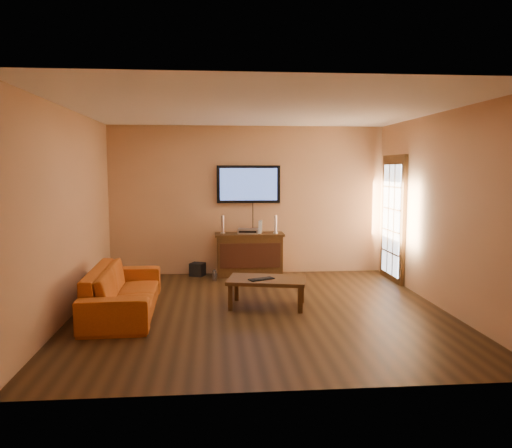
{
  "coord_description": "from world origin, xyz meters",
  "views": [
    {
      "loc": [
        -0.64,
        -6.61,
        1.92
      ],
      "look_at": [
        0.01,
        0.8,
        1.1
      ],
      "focal_mm": 35.0,
      "sensor_mm": 36.0,
      "label": 1
    }
  ],
  "objects": [
    {
      "name": "room_walls",
      "position": [
        0.0,
        0.62,
        1.69
      ],
      "size": [
        5.0,
        5.0,
        5.0
      ],
      "color": "tan",
      "rests_on": "ground"
    },
    {
      "name": "television",
      "position": [
        0.01,
        2.45,
        1.65
      ],
      "size": [
        1.15,
        0.08,
        0.68
      ],
      "color": "black",
      "rests_on": "ground"
    },
    {
      "name": "av_receiver",
      "position": [
        -0.01,
        2.27,
        0.81
      ],
      "size": [
        0.4,
        0.32,
        0.08
      ],
      "primitive_type": "cube",
      "rotation": [
        0.0,
        0.0,
        -0.16
      ],
      "color": "silver",
      "rests_on": "media_console"
    },
    {
      "name": "speaker_left",
      "position": [
        -0.46,
        2.3,
        0.92
      ],
      "size": [
        0.09,
        0.09,
        0.32
      ],
      "color": "silver",
      "rests_on": "media_console"
    },
    {
      "name": "speaker_right",
      "position": [
        0.48,
        2.23,
        0.92
      ],
      "size": [
        0.09,
        0.09,
        0.33
      ],
      "color": "silver",
      "rests_on": "media_console"
    },
    {
      "name": "game_console",
      "position": [
        0.21,
        2.25,
        0.89
      ],
      "size": [
        0.08,
        0.17,
        0.23
      ],
      "primitive_type": "cube",
      "rotation": [
        0.0,
        0.0,
        -0.22
      ],
      "color": "white",
      "rests_on": "media_console"
    },
    {
      "name": "bottle",
      "position": [
        -0.62,
        1.86,
        0.1
      ],
      "size": [
        0.07,
        0.07,
        0.21
      ],
      "color": "white",
      "rests_on": "ground"
    },
    {
      "name": "media_console",
      "position": [
        0.01,
        2.26,
        0.39
      ],
      "size": [
        1.23,
        0.47,
        0.77
      ],
      "color": "#38200C",
      "rests_on": "ground"
    },
    {
      "name": "subwoofer",
      "position": [
        -0.92,
        2.32,
        0.12
      ],
      "size": [
        0.31,
        0.31,
        0.23
      ],
      "primitive_type": "cube",
      "rotation": [
        0.0,
        0.0,
        -0.41
      ],
      "color": "black",
      "rests_on": "ground"
    },
    {
      "name": "keyboard",
      "position": [
        0.02,
        0.12,
        0.41
      ],
      "size": [
        0.38,
        0.27,
        0.02
      ],
      "color": "black",
      "rests_on": "coffee_table"
    },
    {
      "name": "french_door",
      "position": [
        2.46,
        1.7,
        1.05
      ],
      "size": [
        0.07,
        1.02,
        2.22
      ],
      "color": "#38200C",
      "rests_on": "ground"
    },
    {
      "name": "ground_plane",
      "position": [
        0.0,
        0.0,
        0.0
      ],
      "size": [
        5.0,
        5.0,
        0.0
      ],
      "primitive_type": "plane",
      "color": "black",
      "rests_on": "ground"
    },
    {
      "name": "coffee_table",
      "position": [
        0.11,
        0.19,
        0.35
      ],
      "size": [
        1.18,
        0.85,
        0.4
      ],
      "color": "#38200C",
      "rests_on": "ground"
    },
    {
      "name": "sofa",
      "position": [
        -1.84,
        0.05,
        0.41
      ],
      "size": [
        0.69,
        2.14,
        0.83
      ],
      "primitive_type": "imported",
      "rotation": [
        0.0,
        0.0,
        1.61
      ],
      "color": "#AD4D13",
      "rests_on": "ground"
    }
  ]
}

